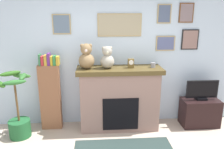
% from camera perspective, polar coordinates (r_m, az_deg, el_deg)
% --- Properties ---
extents(back_wall, '(5.20, 0.15, 2.60)m').
position_cam_1_polar(back_wall, '(4.43, -0.54, 4.11)').
color(back_wall, silver).
rests_on(back_wall, ground_plane).
extents(fireplace, '(1.57, 0.57, 1.19)m').
position_cam_1_polar(fireplace, '(4.34, 1.83, -5.87)').
color(fireplace, gray).
rests_on(fireplace, ground_plane).
extents(bookshelf, '(0.40, 0.16, 1.47)m').
position_cam_1_polar(bookshelf, '(4.43, -15.20, -4.75)').
color(bookshelf, brown).
rests_on(bookshelf, ground_plane).
extents(potted_plant, '(0.58, 0.61, 1.20)m').
position_cam_1_polar(potted_plant, '(4.42, -22.37, -9.68)').
color(potted_plant, '#1E592D').
rests_on(potted_plant, ground_plane).
extents(tv_stand, '(0.71, 0.40, 0.54)m').
position_cam_1_polar(tv_stand, '(4.86, 21.08, -8.82)').
color(tv_stand, black).
rests_on(tv_stand, ground_plane).
extents(television, '(0.62, 0.14, 0.39)m').
position_cam_1_polar(television, '(4.69, 21.63, -3.74)').
color(television, black).
rests_on(television, tv_stand).
extents(candle_jar, '(0.09, 0.09, 0.09)m').
position_cam_1_polar(candle_jar, '(4.24, 10.24, 2.35)').
color(candle_jar, gray).
rests_on(candle_jar, fireplace).
extents(mantel_clock, '(0.11, 0.08, 0.17)m').
position_cam_1_polar(mantel_clock, '(4.15, 4.74, 2.80)').
color(mantel_clock, brown).
rests_on(mantel_clock, fireplace).
extents(teddy_bear_brown, '(0.28, 0.28, 0.45)m').
position_cam_1_polar(teddy_bear_brown, '(4.08, -6.42, 4.27)').
color(teddy_bear_brown, olive).
rests_on(teddy_bear_brown, fireplace).
extents(teddy_bear_cream, '(0.25, 0.25, 0.40)m').
position_cam_1_polar(teddy_bear_cream, '(4.09, -1.20, 4.06)').
color(teddy_bear_cream, '#A09A8B').
rests_on(teddy_bear_cream, fireplace).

